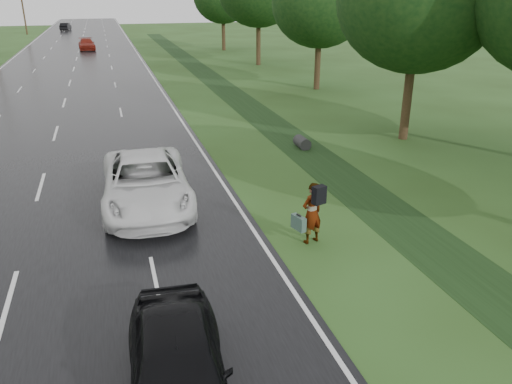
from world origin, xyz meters
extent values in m
plane|color=#2A4518|center=(0.00, 0.00, 0.00)|extent=(220.00, 220.00, 0.00)
cube|color=black|center=(0.00, 45.00, 0.02)|extent=(14.00, 180.00, 0.04)
cube|color=silver|center=(6.75, 45.00, 0.04)|extent=(0.12, 180.00, 0.01)
cube|color=silver|center=(-6.75, 45.00, 0.04)|extent=(0.12, 180.00, 0.01)
cube|color=silver|center=(0.00, 45.00, 0.04)|extent=(0.12, 180.00, 0.01)
cube|color=black|center=(11.50, 20.00, 0.00)|extent=(2.20, 120.00, 0.01)
cylinder|color=#2D2D2D|center=(11.50, 10.00, 0.25)|extent=(0.56, 1.00, 0.56)
cylinder|color=#3E2A19|center=(-9.20, 85.00, 5.00)|extent=(0.26, 0.26, 10.00)
cylinder|color=#3E2A19|center=(17.00, 10.00, 1.92)|extent=(0.44, 0.44, 3.84)
cylinder|color=#3E2A19|center=(18.20, 24.00, 1.76)|extent=(0.44, 0.44, 3.52)
ellipsoid|color=black|center=(18.20, 24.00, 6.14)|extent=(7.00, 7.00, 6.30)
cylinder|color=#3E2A19|center=(17.80, 38.00, 2.08)|extent=(0.44, 0.44, 4.16)
cylinder|color=#3E2A19|center=(17.50, 52.00, 1.84)|extent=(0.44, 0.44, 3.68)
imported|color=#A5998C|center=(8.20, 0.91, 0.95)|extent=(0.79, 0.63, 1.89)
cube|color=black|center=(8.28, 0.64, 1.62)|extent=(0.43, 0.33, 0.53)
cube|color=#3E5B50|center=(7.78, 0.89, 0.69)|extent=(0.32, 0.56, 0.43)
cube|color=black|center=(7.78, 0.89, 0.95)|extent=(0.10, 0.18, 0.04)
imported|color=white|center=(3.77, 5.00, 0.90)|extent=(3.07, 6.31, 1.73)
imported|color=black|center=(3.50, -4.27, 0.81)|extent=(2.13, 4.61, 1.53)
imported|color=maroon|center=(1.00, 57.00, 0.72)|extent=(2.22, 4.78, 1.35)
imported|color=black|center=(-3.33, 92.52, 0.72)|extent=(1.97, 4.29, 1.36)
camera|label=1|loc=(2.83, -11.37, 7.00)|focal=35.00mm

